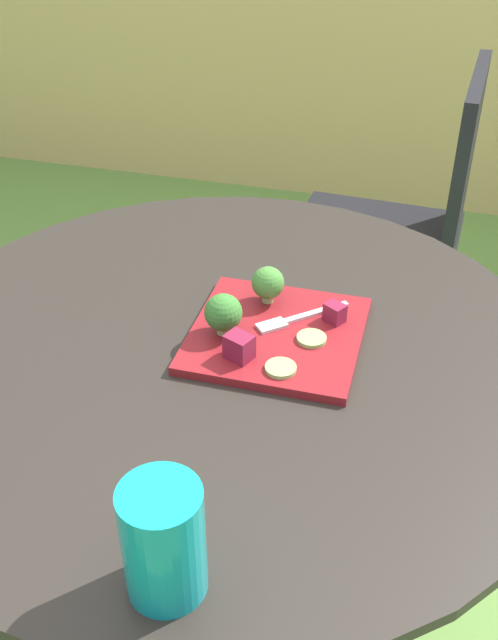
% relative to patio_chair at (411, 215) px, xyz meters
% --- Properties ---
extents(ground_plane, '(12.00, 12.00, 0.00)m').
position_rel_patio_chair_xyz_m(ground_plane, '(-0.22, -0.95, -0.53)').
color(ground_plane, '#669342').
extents(bamboo_fence, '(8.00, 0.08, 1.47)m').
position_rel_patio_chair_xyz_m(bamboo_fence, '(-0.22, 1.19, 0.21)').
color(bamboo_fence, tan).
rests_on(bamboo_fence, ground_plane).
extents(patio_table, '(1.00, 1.00, 0.75)m').
position_rel_patio_chair_xyz_m(patio_table, '(-0.22, -0.95, -0.01)').
color(patio_table, '#28231E').
rests_on(patio_table, ground_plane).
extents(patio_chair, '(0.46, 0.46, 0.90)m').
position_rel_patio_chair_xyz_m(patio_chair, '(0.00, 0.00, 0.00)').
color(patio_chair, black).
rests_on(patio_chair, ground_plane).
extents(salad_plate, '(0.25, 0.25, 0.01)m').
position_rel_patio_chair_xyz_m(salad_plate, '(-0.14, -0.91, 0.23)').
color(salad_plate, maroon).
rests_on(salad_plate, patio_table).
extents(drinking_glass, '(0.08, 0.08, 0.13)m').
position_rel_patio_chair_xyz_m(drinking_glass, '(-0.15, -1.35, 0.29)').
color(drinking_glass, '#0F8C93').
rests_on(drinking_glass, patio_table).
extents(fork, '(0.13, 0.12, 0.00)m').
position_rel_patio_chair_xyz_m(fork, '(-0.12, -0.88, 0.24)').
color(fork, silver).
rests_on(fork, salad_plate).
extents(broccoli_floret_0, '(0.05, 0.05, 0.06)m').
position_rel_patio_chair_xyz_m(broccoli_floret_0, '(-0.17, -0.84, 0.27)').
color(broccoli_floret_0, '#99B770').
rests_on(broccoli_floret_0, salad_plate).
extents(broccoli_floret_1, '(0.06, 0.06, 0.06)m').
position_rel_patio_chair_xyz_m(broccoli_floret_1, '(-0.22, -0.94, 0.28)').
color(broccoli_floret_1, '#99B770').
rests_on(broccoli_floret_1, salad_plate).
extents(cucumber_slice_0, '(0.04, 0.04, 0.01)m').
position_rel_patio_chair_xyz_m(cucumber_slice_0, '(-0.09, -0.92, 0.24)').
color(cucumber_slice_0, '#8EB766').
rests_on(cucumber_slice_0, salad_plate).
extents(cucumber_slice_1, '(0.04, 0.04, 0.01)m').
position_rel_patio_chair_xyz_m(cucumber_slice_1, '(-0.12, -1.00, 0.24)').
color(cucumber_slice_1, '#8EB766').
rests_on(cucumber_slice_1, salad_plate).
extents(beet_chunk_0, '(0.05, 0.04, 0.04)m').
position_rel_patio_chair_xyz_m(beet_chunk_0, '(-0.18, -0.99, 0.26)').
color(beet_chunk_0, maroon).
rests_on(beet_chunk_0, salad_plate).
extents(beet_chunk_1, '(0.04, 0.04, 0.03)m').
position_rel_patio_chair_xyz_m(beet_chunk_1, '(-0.06, -0.86, 0.25)').
color(beet_chunk_1, maroon).
rests_on(beet_chunk_1, salad_plate).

